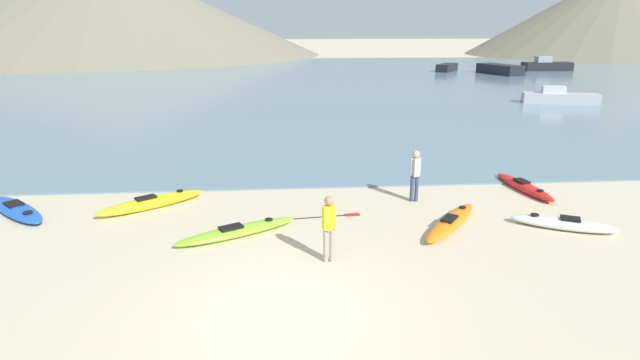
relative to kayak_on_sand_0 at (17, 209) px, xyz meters
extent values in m
plane|color=beige|center=(7.94, -6.17, -0.13)|extent=(400.00, 400.00, 0.00)
cube|color=slate|center=(7.94, 36.67, -0.10)|extent=(160.00, 70.00, 0.06)
cone|color=gray|center=(-23.44, 84.81, 8.42)|extent=(77.70, 77.70, 17.10)
cone|color=gray|center=(69.95, 76.98, 7.59)|extent=(53.22, 53.22, 15.45)
ellipsoid|color=blue|center=(0.00, 0.00, 0.00)|extent=(2.89, 2.91, 0.26)
cube|color=black|center=(-0.12, 0.12, 0.15)|extent=(0.72, 0.72, 0.05)
cylinder|color=black|center=(0.65, -0.65, 0.14)|extent=(0.27, 0.27, 0.02)
ellipsoid|color=orange|center=(12.76, -1.97, 0.00)|extent=(2.59, 3.07, 0.27)
cube|color=black|center=(12.65, -2.10, 0.16)|extent=(0.64, 0.69, 0.05)
cylinder|color=black|center=(13.34, -1.22, 0.15)|extent=(0.21, 0.21, 0.02)
ellipsoid|color=#8CCC2D|center=(6.78, -2.17, -0.01)|extent=(3.37, 2.18, 0.26)
cube|color=black|center=(6.62, -2.25, 0.15)|extent=(0.71, 0.60, 0.05)
cylinder|color=black|center=(7.62, -1.73, 0.13)|extent=(0.22, 0.22, 0.02)
ellipsoid|color=white|center=(15.84, -2.40, 0.02)|extent=(2.81, 1.81, 0.31)
cube|color=black|center=(15.96, -2.46, 0.20)|extent=(0.61, 0.54, 0.05)
cylinder|color=black|center=(15.14, -2.07, 0.19)|extent=(0.23, 0.23, 0.02)
ellipsoid|color=yellow|center=(3.96, 0.17, 0.05)|extent=(3.13, 2.46, 0.36)
cube|color=black|center=(3.82, 0.08, 0.25)|extent=(0.69, 0.62, 0.05)
cylinder|color=black|center=(4.72, 0.72, 0.24)|extent=(0.21, 0.21, 0.02)
ellipsoid|color=red|center=(16.30, 0.95, 0.00)|extent=(1.05, 3.18, 0.28)
cube|color=black|center=(16.28, 1.11, 0.17)|extent=(0.41, 0.61, 0.05)
cylinder|color=black|center=(16.43, 0.10, 0.15)|extent=(0.21, 0.21, 0.02)
cylinder|color=gray|center=(9.03, -3.90, 0.29)|extent=(0.12, 0.12, 0.84)
cylinder|color=gray|center=(9.17, -3.90, 0.29)|extent=(0.12, 0.12, 0.84)
cube|color=yellow|center=(9.10, -3.90, 1.00)|extent=(0.25, 0.28, 0.59)
cylinder|color=yellow|center=(8.97, -3.90, 1.02)|extent=(0.09, 0.09, 0.56)
cylinder|color=yellow|center=(9.22, -3.90, 1.02)|extent=(0.09, 0.09, 0.56)
sphere|color=#A37A5B|center=(9.10, -3.90, 1.42)|extent=(0.23, 0.23, 0.23)
cylinder|color=#384260|center=(12.17, 0.18, 0.29)|extent=(0.12, 0.12, 0.85)
cylinder|color=#384260|center=(12.32, 0.18, 0.29)|extent=(0.12, 0.12, 0.85)
cube|color=#B2B2B7|center=(12.24, 0.18, 1.01)|extent=(0.25, 0.27, 0.60)
cylinder|color=#B2B2B7|center=(12.11, 0.18, 1.03)|extent=(0.09, 0.09, 0.57)
cylinder|color=#B2B2B7|center=(12.37, 0.18, 1.03)|extent=(0.09, 0.09, 0.57)
sphere|color=tan|center=(12.24, 0.18, 1.43)|extent=(0.23, 0.23, 0.23)
cube|color=#B2B2B7|center=(28.01, 19.70, 0.29)|extent=(5.26, 2.61, 0.72)
cube|color=silver|center=(27.52, 19.84, 0.90)|extent=(1.68, 1.14, 0.50)
cube|color=black|center=(28.15, 45.64, 0.37)|extent=(3.57, 4.12, 0.90)
cube|color=black|center=(33.02, 41.66, 0.47)|extent=(3.79, 6.00, 1.08)
cube|color=black|center=(40.71, 45.59, 0.43)|extent=(5.85, 1.97, 1.01)
cube|color=#8C99A8|center=(40.13, 45.59, 1.29)|extent=(1.76, 1.17, 0.71)
cylinder|color=black|center=(8.93, -1.05, -0.12)|extent=(1.89, 0.25, 0.03)
cube|color=red|center=(7.77, -1.18, -0.12)|extent=(0.46, 0.23, 0.03)
cube|color=red|center=(10.09, -0.91, -0.12)|extent=(0.46, 0.23, 0.03)
camera|label=1|loc=(8.05, -14.75, 5.32)|focal=28.00mm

